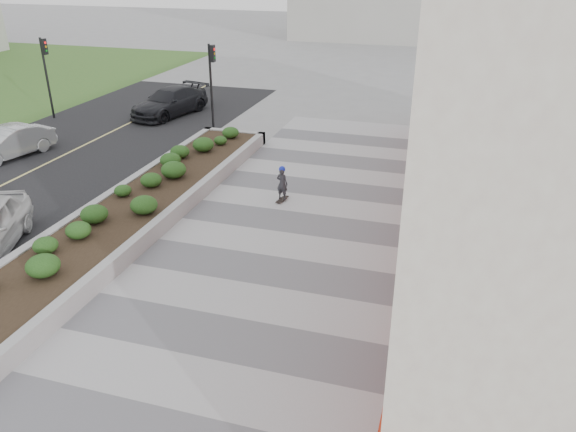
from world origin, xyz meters
name	(u,v)px	position (x,y,z in m)	size (l,w,h in m)	color
ground	(196,391)	(0.00, 0.00, 0.00)	(160.00, 160.00, 0.00)	gray
walkway	(248,310)	(0.00, 3.00, 0.01)	(8.00, 36.00, 0.01)	#A8A8AD
building	(552,116)	(6.98, 8.98, 3.98)	(6.04, 24.08, 8.00)	beige
planter	(135,206)	(-5.50, 7.00, 0.42)	(3.00, 18.00, 0.90)	#9E9EA0
traffic_signal_near	(212,74)	(-7.23, 17.50, 2.76)	(0.33, 0.28, 4.20)	black
traffic_signal_far	(46,66)	(-16.43, 17.00, 2.76)	(0.33, 0.28, 4.20)	black
manhole_cover	(266,313)	(0.50, 3.00, 0.00)	(0.44, 0.44, 0.01)	#595654
skateboarder	(282,183)	(-1.22, 9.79, 0.68)	(0.48, 0.74, 1.33)	beige
car_silver	(8,143)	(-14.00, 10.89, 0.66)	(1.40, 4.03, 1.33)	silver
car_dark	(170,102)	(-10.69, 19.37, 0.72)	(2.03, 5.00, 1.45)	black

